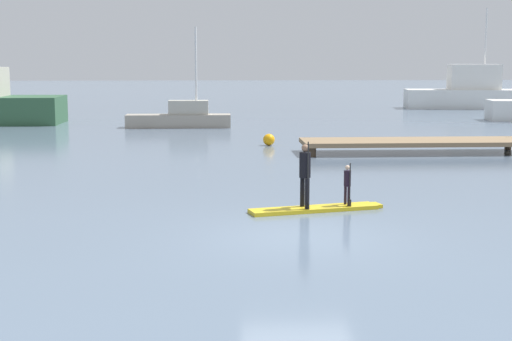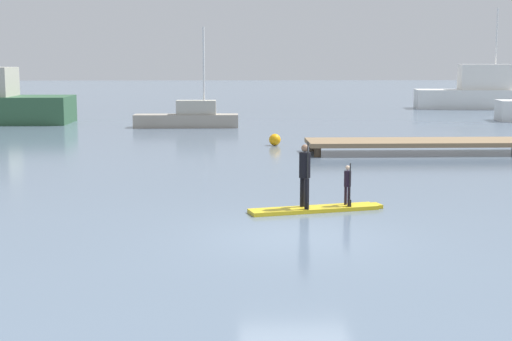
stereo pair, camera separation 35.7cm
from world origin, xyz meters
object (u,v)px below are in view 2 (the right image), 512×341
at_px(paddler_adult, 305,172).
at_px(trawler_grey_distant, 476,92).
at_px(fishing_boat_green_midground, 189,117).
at_px(paddler_child_solo, 348,183).
at_px(paddleboard_near, 316,209).
at_px(mooring_buoy_near, 275,140).

bearing_deg(paddler_adult, trawler_grey_distant, 66.17).
bearing_deg(fishing_boat_green_midground, paddler_child_solo, -77.65).
bearing_deg(fishing_boat_green_midground, paddler_adult, -80.40).
height_order(paddleboard_near, mooring_buoy_near, mooring_buoy_near).
height_order(fishing_boat_green_midground, trawler_grey_distant, trawler_grey_distant).
xyz_separation_m(paddleboard_near, mooring_buoy_near, (-0.12, 14.79, 0.21)).
distance_m(paddleboard_near, paddler_child_solo, 1.06).
height_order(paddleboard_near, paddler_adult, paddler_adult).
xyz_separation_m(paddler_adult, mooring_buoy_near, (0.20, 14.87, -0.77)).
xyz_separation_m(paddler_child_solo, fishing_boat_green_midground, (-5.23, 23.87, -0.11)).
height_order(paddler_child_solo, fishing_boat_green_midground, fishing_boat_green_midground).
relative_size(paddler_adult, trawler_grey_distant, 0.19).
relative_size(paddleboard_near, fishing_boat_green_midground, 0.60).
relative_size(paddler_adult, paddler_child_solo, 1.53).
bearing_deg(paddler_child_solo, fishing_boat_green_midground, 102.35).
bearing_deg(paddleboard_near, paddler_adult, -164.72).
height_order(paddleboard_near, trawler_grey_distant, trawler_grey_distant).
height_order(paddler_child_solo, mooring_buoy_near, paddler_child_solo).
bearing_deg(paddler_adult, mooring_buoy_near, 89.23).
xyz_separation_m(paddleboard_near, trawler_grey_distant, (17.09, 39.31, 1.21)).
bearing_deg(paddler_child_solo, trawler_grey_distant, 67.43).
bearing_deg(paddler_child_solo, paddler_adult, -166.19).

